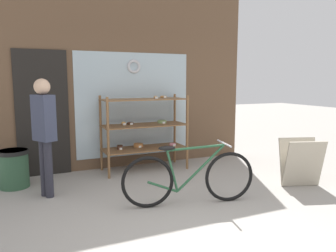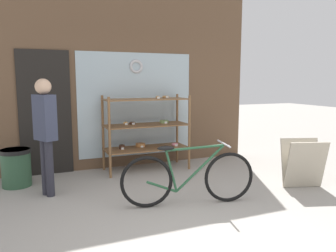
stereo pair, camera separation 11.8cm
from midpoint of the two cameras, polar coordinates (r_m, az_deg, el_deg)
The scene contains 7 objects.
ground_plane at distance 3.67m, azimuth 6.82°, elevation -17.95°, with size 30.00×30.00×0.00m, color gray.
storefront_facade at distance 6.09m, azimuth -7.34°, elevation 10.34°, with size 4.97×0.13×3.83m.
display_case at distance 5.84m, azimuth -3.17°, elevation -0.06°, with size 1.48×0.58×1.34m.
bicycle at distance 4.27m, azimuth 4.34°, elevation -8.96°, with size 1.73×0.52×0.80m.
sandwich_board at distance 5.35m, azimuth 23.07°, elevation -6.03°, with size 0.67×0.54×0.72m.
pedestrian at distance 4.75m, azimuth -19.93°, elevation -0.34°, with size 0.31×0.37×1.62m.
trash_bin at distance 5.48m, azimuth -24.38°, elevation -6.36°, with size 0.45×0.45×0.57m.
Camera 2 is at (-1.58, -2.89, 1.61)m, focal length 35.00 mm.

